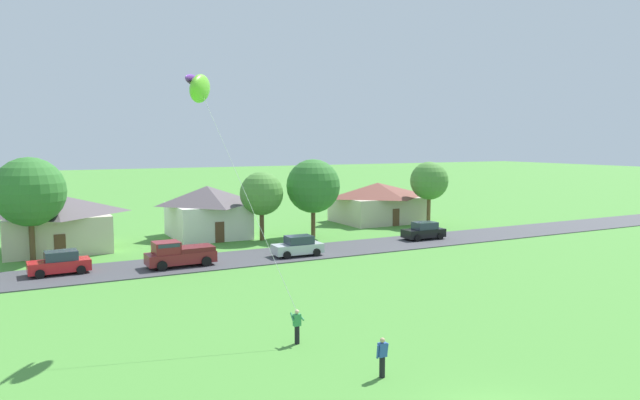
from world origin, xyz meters
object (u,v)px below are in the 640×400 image
at_px(house_right_center, 207,210).
at_px(tree_near_left, 30,192).
at_px(tree_near_right, 262,194).
at_px(parked_car_silver_mid_west, 298,246).
at_px(tree_center, 429,181).
at_px(kite_flyer_with_kite, 203,96).
at_px(tree_right_of_center, 313,186).
at_px(parked_car_black_mid_east, 424,231).
at_px(parked_car_red_west_end, 60,263).
at_px(watcher_person, 382,357).
at_px(house_leftmost, 56,221).
at_px(pickup_truck_maroon_east_side, 179,254).
at_px(house_left_center, 377,202).

relative_size(house_right_center, tree_near_left, 1.01).
height_order(tree_near_right, parked_car_silver_mid_west, tree_near_right).
distance_m(tree_center, kite_flyer_with_kite, 41.29).
bearing_deg(house_right_center, tree_center, -9.32).
relative_size(tree_right_of_center, parked_car_silver_mid_west, 1.86).
relative_size(tree_center, tree_near_right, 1.09).
bearing_deg(parked_car_black_mid_east, tree_center, 49.39).
bearing_deg(parked_car_black_mid_east, house_right_center, 147.43).
distance_m(parked_car_red_west_end, watcher_person, 28.25).
bearing_deg(tree_right_of_center, house_leftmost, 169.96).
xyz_separation_m(parked_car_silver_mid_west, parked_car_black_mid_east, (14.57, 1.80, 0.00)).
distance_m(parked_car_black_mid_east, kite_flyer_with_kite, 32.98).
distance_m(parked_car_red_west_end, parked_car_silver_mid_west, 18.34).
relative_size(kite_flyer_with_kite, watcher_person, 7.84).
height_order(house_leftmost, watcher_person, house_leftmost).
distance_m(tree_near_right, pickup_truck_maroon_east_side, 13.83).
bearing_deg(tree_center, tree_near_right, -178.79).
distance_m(house_left_center, parked_car_silver_mid_west, 22.98).
relative_size(house_left_center, parked_car_silver_mid_west, 2.41).
xyz_separation_m(tree_right_of_center, parked_car_silver_mid_west, (-5.60, -8.22, -4.32)).
bearing_deg(house_right_center, parked_car_silver_mid_west, -74.43).
relative_size(house_left_center, parked_car_black_mid_east, 2.40).
bearing_deg(parked_car_black_mid_east, parked_car_silver_mid_west, -172.96).
relative_size(tree_near_right, parked_car_silver_mid_west, 1.58).
height_order(tree_center, parked_car_silver_mid_west, tree_center).
bearing_deg(parked_car_red_west_end, tree_right_of_center, 14.95).
distance_m(tree_near_left, watcher_person, 34.83).
height_order(tree_center, watcher_person, tree_center).
relative_size(house_leftmost, parked_car_black_mid_east, 2.17).
height_order(tree_center, kite_flyer_with_kite, kite_flyer_with_kite).
bearing_deg(house_right_center, parked_car_red_west_end, -141.15).
height_order(tree_near_left, tree_right_of_center, tree_near_left).
distance_m(tree_near_right, kite_flyer_with_kite, 27.31).
height_order(tree_right_of_center, kite_flyer_with_kite, kite_flyer_with_kite).
height_order(house_right_center, parked_car_silver_mid_west, house_right_center).
xyz_separation_m(house_right_center, tree_near_right, (4.10, -4.53, 1.90)).
bearing_deg(kite_flyer_with_kite, tree_center, 35.48).
xyz_separation_m(house_left_center, parked_car_black_mid_east, (-2.99, -12.93, -1.59)).
relative_size(house_left_center, watcher_person, 6.11).
relative_size(parked_car_silver_mid_west, pickup_truck_maroon_east_side, 0.81).
distance_m(tree_center, tree_right_of_center, 15.57).
relative_size(house_right_center, parked_car_red_west_end, 1.99).
height_order(house_left_center, watcher_person, house_left_center).
xyz_separation_m(parked_car_red_west_end, parked_car_black_mid_east, (32.82, -0.05, 0.00)).
distance_m(tree_right_of_center, parked_car_red_west_end, 25.05).
bearing_deg(kite_flyer_with_kite, house_leftmost, 102.29).
distance_m(pickup_truck_maroon_east_side, kite_flyer_with_kite, 18.36).
bearing_deg(parked_car_silver_mid_west, pickup_truck_maroon_east_side, 177.58).
relative_size(tree_near_right, kite_flyer_with_kite, 0.51).
distance_m(house_right_center, pickup_truck_maroon_east_side, 14.57).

